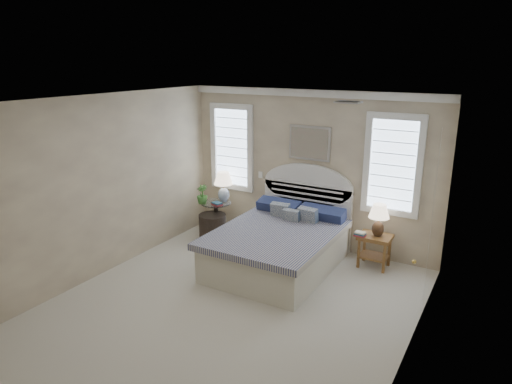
% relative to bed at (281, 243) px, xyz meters
% --- Properties ---
extents(floor, '(4.50, 5.00, 0.01)m').
position_rel_bed_xyz_m(floor, '(0.00, -1.46, -0.39)').
color(floor, beige).
rests_on(floor, ground).
extents(ceiling, '(4.50, 5.00, 0.01)m').
position_rel_bed_xyz_m(ceiling, '(0.00, -1.46, 2.31)').
color(ceiling, white).
rests_on(ceiling, wall_back).
extents(wall_back, '(4.50, 0.02, 2.70)m').
position_rel_bed_xyz_m(wall_back, '(0.00, 1.04, 0.96)').
color(wall_back, tan).
rests_on(wall_back, floor).
extents(wall_left, '(0.02, 5.00, 2.70)m').
position_rel_bed_xyz_m(wall_left, '(-2.25, -1.46, 0.96)').
color(wall_left, tan).
rests_on(wall_left, floor).
extents(wall_right, '(0.02, 5.00, 2.70)m').
position_rel_bed_xyz_m(wall_right, '(2.25, -1.46, 0.96)').
color(wall_right, tan).
rests_on(wall_right, floor).
extents(crown_molding, '(4.50, 0.08, 0.12)m').
position_rel_bed_xyz_m(crown_molding, '(0.00, 1.00, 2.25)').
color(crown_molding, white).
rests_on(crown_molding, wall_back).
extents(hvac_vent, '(0.30, 0.20, 0.02)m').
position_rel_bed_xyz_m(hvac_vent, '(1.20, -0.66, 2.29)').
color(hvac_vent, '#B2B2B2').
rests_on(hvac_vent, ceiling).
extents(switch_plate, '(0.08, 0.01, 0.12)m').
position_rel_bed_xyz_m(switch_plate, '(-0.95, 1.03, 0.76)').
color(switch_plate, white).
rests_on(switch_plate, wall_back).
extents(window_left, '(0.90, 0.06, 1.60)m').
position_rel_bed_xyz_m(window_left, '(-1.55, 1.02, 1.21)').
color(window_left, '#C9E1FF').
rests_on(window_left, wall_back).
extents(window_right, '(0.90, 0.06, 1.60)m').
position_rel_bed_xyz_m(window_right, '(1.40, 1.02, 1.21)').
color(window_right, '#C9E1FF').
rests_on(window_right, wall_back).
extents(painting, '(0.74, 0.04, 0.58)m').
position_rel_bed_xyz_m(painting, '(0.00, 1.00, 1.43)').
color(painting, silver).
rests_on(painting, wall_back).
extents(closet_door, '(0.02, 1.80, 2.40)m').
position_rel_bed_xyz_m(closet_door, '(2.23, -0.26, 0.81)').
color(closet_door, silver).
rests_on(closet_door, floor).
extents(bed, '(1.72, 2.28, 1.47)m').
position_rel_bed_xyz_m(bed, '(0.00, 0.00, 0.00)').
color(bed, beige).
rests_on(bed, floor).
extents(side_table_left, '(0.56, 0.56, 0.63)m').
position_rel_bed_xyz_m(side_table_left, '(-1.65, 0.59, 0.00)').
color(side_table_left, black).
rests_on(side_table_left, floor).
extents(nightstand_right, '(0.50, 0.40, 0.53)m').
position_rel_bed_xyz_m(nightstand_right, '(1.30, 0.69, 0.00)').
color(nightstand_right, '#905C2F').
rests_on(nightstand_right, floor).
extents(floor_pot, '(0.64, 0.64, 0.45)m').
position_rel_bed_xyz_m(floor_pot, '(-1.61, 0.41, -0.16)').
color(floor_pot, black).
rests_on(floor_pot, floor).
extents(lamp_left, '(0.42, 0.42, 0.56)m').
position_rel_bed_xyz_m(lamp_left, '(-1.57, 0.73, 0.59)').
color(lamp_left, silver).
rests_on(lamp_left, side_table_left).
extents(lamp_right, '(0.39, 0.39, 0.52)m').
position_rel_bed_xyz_m(lamp_right, '(1.33, 0.70, 0.46)').
color(lamp_right, black).
rests_on(lamp_right, nightstand_right).
extents(potted_plant, '(0.21, 0.21, 0.35)m').
position_rel_bed_xyz_m(potted_plant, '(-1.82, 0.41, 0.42)').
color(potted_plant, '#28652C').
rests_on(potted_plant, side_table_left).
extents(books_left, '(0.23, 0.20, 0.05)m').
position_rel_bed_xyz_m(books_left, '(-1.54, 0.47, 0.27)').
color(books_left, '#A02832').
rests_on(books_left, side_table_left).
extents(books_right, '(0.19, 0.15, 0.07)m').
position_rel_bed_xyz_m(books_right, '(1.10, 0.54, 0.18)').
color(books_right, '#A02832').
rests_on(books_right, nightstand_right).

